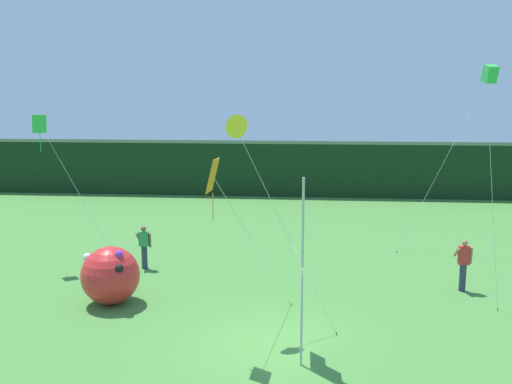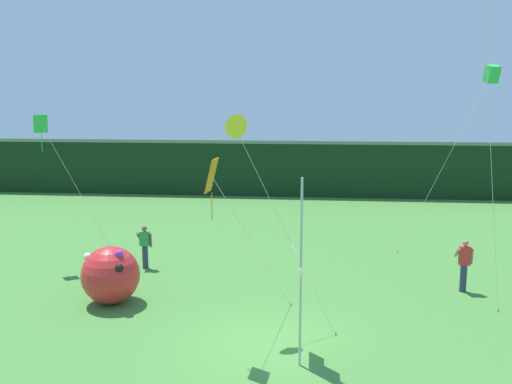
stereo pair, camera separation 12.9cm
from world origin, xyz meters
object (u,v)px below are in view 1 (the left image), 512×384
at_px(inflatable_balloon, 110,275).
at_px(kite_orange_diamond_2, 217,183).
at_px(banner_flag, 302,274).
at_px(person_near_banner, 144,246).
at_px(kite_green_box_4, 490,75).
at_px(kite_green_diamond_1, 45,134).
at_px(person_mid_field, 463,264).
at_px(kite_yellow_delta_3, 235,127).

distance_m(inflatable_balloon, kite_orange_diamond_2, 5.85).
height_order(inflatable_balloon, kite_orange_diamond_2, kite_orange_diamond_2).
bearing_deg(banner_flag, kite_orange_diamond_2, 166.00).
height_order(person_near_banner, kite_green_box_4, kite_green_box_4).
height_order(person_near_banner, kite_green_diamond_1, kite_green_diamond_1).
relative_size(person_mid_field, kite_green_box_4, 0.23).
xyz_separation_m(banner_flag, kite_orange_diamond_2, (-2.17, 0.54, 2.12)).
xyz_separation_m(person_mid_field, kite_yellow_delta_3, (-7.27, -3.24, 4.72)).
xyz_separation_m(person_mid_field, kite_orange_diamond_2, (-7.54, -4.89, 3.41)).
bearing_deg(banner_flag, kite_green_diamond_1, 144.04).
distance_m(kite_yellow_delta_3, kite_green_box_4, 13.23).
bearing_deg(banner_flag, kite_green_box_4, 56.05).
relative_size(person_mid_field, kite_green_diamond_1, 0.31).
distance_m(kite_green_diamond_1, kite_orange_diamond_2, 9.95).
bearing_deg(banner_flag, person_near_banner, 131.02).
height_order(inflatable_balloon, kite_green_diamond_1, kite_green_diamond_1).
bearing_deg(person_near_banner, banner_flag, -48.98).
distance_m(banner_flag, inflatable_balloon, 6.99).
xyz_separation_m(kite_orange_diamond_2, kite_yellow_delta_3, (0.28, 1.65, 1.31)).
bearing_deg(kite_green_box_4, person_near_banner, -162.15).
bearing_deg(person_mid_field, kite_orange_diamond_2, -147.02).
xyz_separation_m(person_near_banner, inflatable_balloon, (-0.04, -3.61, 0.04)).
height_order(person_near_banner, kite_orange_diamond_2, kite_orange_diamond_2).
bearing_deg(kite_orange_diamond_2, inflatable_balloon, 144.63).
relative_size(banner_flag, kite_green_box_4, 0.60).
relative_size(kite_yellow_delta_3, kite_green_box_4, 0.78).
bearing_deg(inflatable_balloon, kite_yellow_delta_3, -14.76).
distance_m(banner_flag, person_near_banner, 9.24).
relative_size(banner_flag, kite_yellow_delta_3, 0.77).
relative_size(person_mid_field, kite_yellow_delta_3, 0.29).
relative_size(kite_green_diamond_1, kite_orange_diamond_2, 1.16).
bearing_deg(kite_orange_diamond_2, person_mid_field, 32.98).
distance_m(inflatable_balloon, kite_green_box_4, 17.04).
distance_m(person_near_banner, kite_green_diamond_1, 5.59).
height_order(person_near_banner, inflatable_balloon, inflatable_balloon).
xyz_separation_m(banner_flag, kite_green_diamond_1, (-9.69, 7.03, 2.84)).
distance_m(banner_flag, kite_orange_diamond_2, 3.09).
distance_m(person_mid_field, kite_green_diamond_1, 15.69).
bearing_deg(kite_yellow_delta_3, kite_orange_diamond_2, -99.46).
height_order(kite_green_diamond_1, kite_yellow_delta_3, kite_yellow_delta_3).
height_order(person_mid_field, kite_green_box_4, kite_green_box_4).
bearing_deg(kite_green_diamond_1, inflatable_balloon, -45.71).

